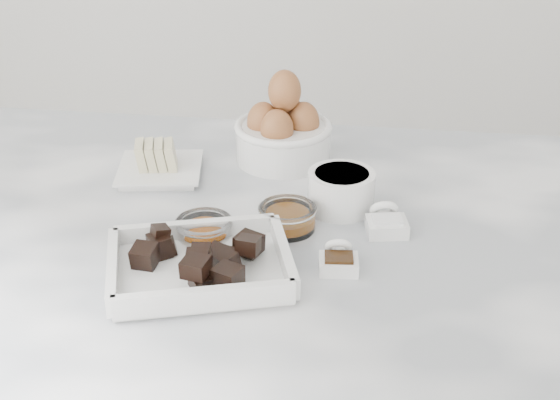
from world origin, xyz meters
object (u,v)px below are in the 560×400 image
(butter_plate, at_px, (158,164))
(honey_bowl, at_px, (287,217))
(vanilla_spoon, at_px, (339,259))
(zest_bowl, at_px, (204,230))
(chocolate_dish, at_px, (200,260))
(egg_bowl, at_px, (283,132))
(sugar_ramekin, at_px, (341,189))
(salt_spoon, at_px, (386,222))

(butter_plate, relative_size, honey_bowl, 1.81)
(vanilla_spoon, bearing_deg, zest_bowl, 167.63)
(chocolate_dish, distance_m, zest_bowl, 0.08)
(egg_bowl, relative_size, honey_bowl, 1.96)
(egg_bowl, bearing_deg, vanilla_spoon, -70.31)
(egg_bowl, height_order, honey_bowl, egg_bowl)
(sugar_ramekin, bearing_deg, egg_bowl, 123.90)
(sugar_ramekin, xyz_separation_m, honey_bowl, (-0.07, -0.07, -0.01))
(egg_bowl, bearing_deg, honey_bowl, -80.98)
(sugar_ramekin, bearing_deg, salt_spoon, -40.23)
(butter_plate, xyz_separation_m, egg_bowl, (0.18, 0.08, 0.03))
(egg_bowl, distance_m, zest_bowl, 0.28)
(chocolate_dish, bearing_deg, zest_bowl, 98.92)
(salt_spoon, bearing_deg, chocolate_dish, -147.29)
(egg_bowl, xyz_separation_m, honey_bowl, (0.03, -0.22, -0.03))
(egg_bowl, distance_m, vanilla_spoon, 0.33)
(butter_plate, height_order, honey_bowl, butter_plate)
(sugar_ramekin, bearing_deg, honey_bowl, -135.01)
(butter_plate, relative_size, salt_spoon, 2.00)
(butter_plate, distance_m, sugar_ramekin, 0.29)
(sugar_ramekin, bearing_deg, vanilla_spoon, -87.13)
(butter_plate, bearing_deg, zest_bowl, -58.65)
(chocolate_dish, distance_m, egg_bowl, 0.35)
(chocolate_dish, bearing_deg, vanilla_spoon, 14.27)
(zest_bowl, xyz_separation_m, salt_spoon, (0.24, 0.06, -0.00))
(chocolate_dish, xyz_separation_m, honey_bowl, (0.09, 0.13, -0.01))
(butter_plate, bearing_deg, salt_spoon, -19.78)
(salt_spoon, bearing_deg, zest_bowl, -165.32)
(chocolate_dish, relative_size, zest_bowl, 3.37)
(honey_bowl, distance_m, vanilla_spoon, 0.12)
(egg_bowl, height_order, zest_bowl, egg_bowl)
(honey_bowl, bearing_deg, salt_spoon, 5.51)
(chocolate_dish, distance_m, sugar_ramekin, 0.25)
(zest_bowl, height_order, vanilla_spoon, vanilla_spoon)
(butter_plate, distance_m, honey_bowl, 0.26)
(sugar_ramekin, height_order, egg_bowl, egg_bowl)
(chocolate_dish, height_order, vanilla_spoon, chocolate_dish)
(sugar_ramekin, relative_size, salt_spoon, 1.30)
(butter_plate, xyz_separation_m, vanilla_spoon, (0.29, -0.23, -0.01))
(chocolate_dish, distance_m, honey_bowl, 0.16)
(vanilla_spoon, relative_size, salt_spoon, 0.86)
(sugar_ramekin, height_order, vanilla_spoon, sugar_ramekin)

